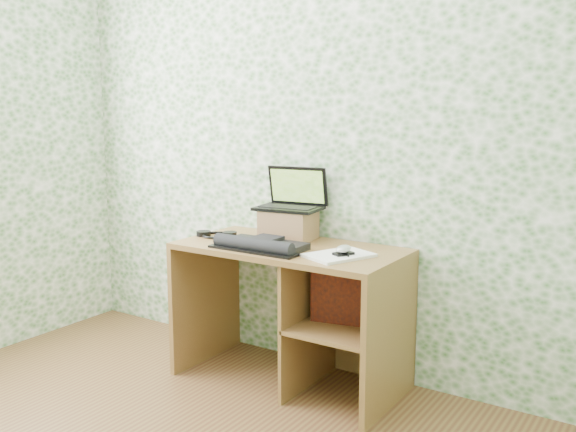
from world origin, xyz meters
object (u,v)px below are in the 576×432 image
Objects in this scene: desk at (305,296)px; riser at (288,225)px; notepad at (339,255)px; keyboard at (260,244)px; laptop at (292,199)px.

desk is 4.38× the size of riser.
notepad is at bearing -21.77° from desk.
riser reaches higher than desk.
desk is 2.37× the size of keyboard.
laptop is at bearing 92.84° from keyboard.
laptop reaches higher than notepad.
riser is at bearing 147.40° from desk.
notepad is (0.44, -0.22, -0.07)m from riser.
keyboard is 1.62× the size of notepad.
notepad is (0.42, 0.07, -0.02)m from keyboard.
laptop is 1.20× the size of notepad.
desk is 0.54m from laptop.
keyboard is (0.02, -0.33, -0.19)m from laptop.
laptop reaches higher than keyboard.
desk is 3.84× the size of notepad.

